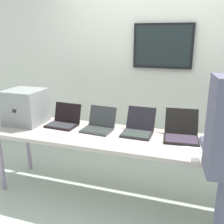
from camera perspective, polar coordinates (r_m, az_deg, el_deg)
ground at (r=2.95m, az=4.36°, el=-19.23°), size 8.00×8.00×0.04m
back_wall at (r=3.54m, az=9.34°, el=8.63°), size 8.00×0.11×2.44m
workbench at (r=2.61m, az=4.70°, el=-6.71°), size 3.11×0.70×0.72m
equipment_box at (r=3.13m, az=-18.62°, el=1.15°), size 0.41×0.40×0.39m
laptop_station_0 at (r=2.98m, az=-10.61°, el=-1.86°), size 0.35×0.31×0.23m
laptop_station_1 at (r=2.79m, az=-2.91°, el=-2.85°), size 0.33×0.33×0.23m
laptop_station_2 at (r=2.71m, az=5.88°, el=-3.50°), size 0.31×0.37×0.24m
laptop_station_3 at (r=2.66m, az=15.10°, el=-4.32°), size 0.36×0.42×0.26m
paper_sheet at (r=2.38m, az=17.07°, el=-8.60°), size 0.28×0.34×0.00m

